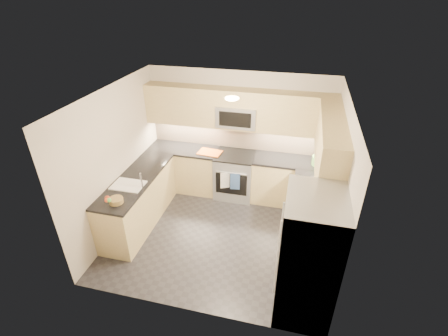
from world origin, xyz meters
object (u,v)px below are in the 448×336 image
at_px(gas_range, 235,176).
at_px(refrigerator, 308,257).
at_px(cutting_board, 210,152).
at_px(utensil_bowl, 320,161).
at_px(fruit_basket, 116,201).
at_px(microwave, 237,116).

height_order(gas_range, refrigerator, refrigerator).
distance_m(gas_range, cutting_board, 0.71).
bearing_deg(refrigerator, utensil_bowl, 86.31).
height_order(cutting_board, fruit_basket, fruit_basket).
relative_size(cutting_board, fruit_basket, 2.08).
bearing_deg(gas_range, cutting_board, -174.95).
height_order(refrigerator, utensil_bowl, refrigerator).
bearing_deg(utensil_bowl, gas_range, 178.96).
xyz_separation_m(gas_range, fruit_basket, (-1.44, -2.00, 0.52)).
bearing_deg(cutting_board, refrigerator, -50.57).
distance_m(microwave, cutting_board, 0.92).
xyz_separation_m(gas_range, microwave, (0.00, 0.12, 1.24)).
bearing_deg(utensil_bowl, refrigerator, -93.69).
distance_m(microwave, fruit_basket, 2.67).
bearing_deg(gas_range, microwave, 90.00).
distance_m(microwave, utensil_bowl, 1.75).
bearing_deg(gas_range, refrigerator, -59.12).
distance_m(gas_range, refrigerator, 2.86).
height_order(microwave, fruit_basket, microwave).
bearing_deg(refrigerator, gas_range, 120.88).
xyz_separation_m(refrigerator, utensil_bowl, (0.15, 2.40, 0.12)).
bearing_deg(utensil_bowl, cutting_board, -179.58).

